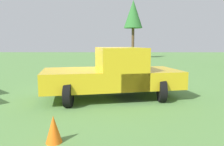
{
  "coord_description": "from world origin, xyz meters",
  "views": [
    {
      "loc": [
        -8.41,
        -0.69,
        1.94
      ],
      "look_at": [
        -0.84,
        -0.59,
        0.9
      ],
      "focal_mm": 34.61,
      "sensor_mm": 36.0,
      "label": 1
    }
  ],
  "objects_px": {
    "pickup_truck": "(115,72)",
    "traffic_cone": "(54,129)",
    "tree_back_left": "(133,15)",
    "person_bystander": "(134,59)"
  },
  "relations": [
    {
      "from": "pickup_truck",
      "to": "traffic_cone",
      "type": "distance_m",
      "value": 3.84
    },
    {
      "from": "tree_back_left",
      "to": "person_bystander",
      "type": "bearing_deg",
      "value": 175.55
    },
    {
      "from": "person_bystander",
      "to": "tree_back_left",
      "type": "xyz_separation_m",
      "value": [
        14.75,
        -1.15,
        4.68
      ]
    },
    {
      "from": "person_bystander",
      "to": "traffic_cone",
      "type": "bearing_deg",
      "value": 78.82
    },
    {
      "from": "pickup_truck",
      "to": "tree_back_left",
      "type": "xyz_separation_m",
      "value": [
        21.01,
        -2.35,
        4.7
      ]
    },
    {
      "from": "person_bystander",
      "to": "tree_back_left",
      "type": "distance_m",
      "value": 15.52
    },
    {
      "from": "pickup_truck",
      "to": "person_bystander",
      "type": "bearing_deg",
      "value": -112.79
    },
    {
      "from": "pickup_truck",
      "to": "tree_back_left",
      "type": "distance_m",
      "value": 21.66
    },
    {
      "from": "person_bystander",
      "to": "tree_back_left",
      "type": "relative_size",
      "value": 0.22
    },
    {
      "from": "tree_back_left",
      "to": "pickup_truck",
      "type": "bearing_deg",
      "value": 173.63
    }
  ]
}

